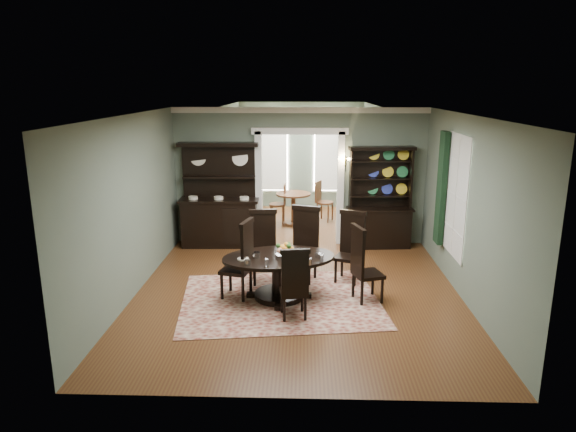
# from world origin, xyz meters

# --- Properties ---
(room) EXTENTS (5.51, 6.01, 3.01)m
(room) POSITION_xyz_m (0.00, 0.04, 1.58)
(room) COLOR brown
(room) RESTS_ON ground
(parlor) EXTENTS (3.51, 3.50, 3.01)m
(parlor) POSITION_xyz_m (0.00, 5.53, 1.52)
(parlor) COLOR brown
(parlor) RESTS_ON ground
(doorway_trim) EXTENTS (2.08, 0.25, 2.57)m
(doorway_trim) POSITION_xyz_m (0.00, 3.00, 1.62)
(doorway_trim) COLOR silver
(doorway_trim) RESTS_ON floor
(right_window) EXTENTS (0.15, 1.47, 2.12)m
(right_window) POSITION_xyz_m (2.69, 0.93, 1.60)
(right_window) COLOR white
(right_window) RESTS_ON wall_right
(wall_sconce) EXTENTS (0.27, 0.21, 0.21)m
(wall_sconce) POSITION_xyz_m (0.95, 2.85, 1.89)
(wall_sconce) COLOR gold
(wall_sconce) RESTS_ON back_wall_right
(rug) EXTENTS (3.51, 2.89, 0.01)m
(rug) POSITION_xyz_m (-0.27, -0.27, 0.01)
(rug) COLOR maroon
(rug) RESTS_ON floor
(dining_table) EXTENTS (2.06, 2.04, 0.73)m
(dining_table) POSITION_xyz_m (-0.30, -0.17, 0.51)
(dining_table) COLOR black
(dining_table) RESTS_ON rug
(centerpiece) EXTENTS (1.41, 0.91, 0.23)m
(centerpiece) POSITION_xyz_m (-0.22, -0.19, 0.80)
(centerpiece) COLOR silver
(centerpiece) RESTS_ON dining_table
(chair_far_left) EXTENTS (0.54, 0.52, 1.31)m
(chair_far_left) POSITION_xyz_m (-0.62, 0.65, 0.69)
(chair_far_left) COLOR black
(chair_far_left) RESTS_ON rug
(chair_far_mid) EXTENTS (0.62, 0.60, 1.35)m
(chair_far_mid) POSITION_xyz_m (0.12, 0.74, 0.71)
(chair_far_mid) COLOR black
(chair_far_mid) RESTS_ON rug
(chair_far_right) EXTENTS (0.61, 0.59, 1.28)m
(chair_far_right) POSITION_xyz_m (0.95, 0.73, 0.67)
(chair_far_right) COLOR black
(chair_far_right) RESTS_ON rug
(chair_end_left) EXTENTS (0.58, 0.59, 1.34)m
(chair_end_left) POSITION_xyz_m (-0.91, -0.16, 0.70)
(chair_end_left) COLOR black
(chair_end_left) RESTS_ON rug
(chair_end_right) EXTENTS (0.57, 0.59, 1.28)m
(chair_end_right) POSITION_xyz_m (1.06, -0.25, 0.67)
(chair_end_right) COLOR black
(chair_end_right) RESTS_ON rug
(chair_near) EXTENTS (0.48, 0.46, 1.15)m
(chair_near) POSITION_xyz_m (-0.03, -0.98, 0.60)
(chair_near) COLOR black
(chair_near) RESTS_ON rug
(sideboard) EXTENTS (1.74, 0.66, 2.27)m
(sideboard) POSITION_xyz_m (-1.75, 2.74, 0.79)
(sideboard) COLOR black
(sideboard) RESTS_ON floor
(welsh_dresser) EXTENTS (1.44, 0.63, 2.20)m
(welsh_dresser) POSITION_xyz_m (1.75, 2.76, 0.80)
(welsh_dresser) COLOR black
(welsh_dresser) RESTS_ON floor
(parlor_table) EXTENTS (0.88, 0.88, 0.81)m
(parlor_table) POSITION_xyz_m (-0.17, 4.52, 0.53)
(parlor_table) COLOR #572E18
(parlor_table) RESTS_ON parlor_floor
(parlor_chair_left) EXTENTS (0.44, 0.43, 1.02)m
(parlor_chair_left) POSITION_xyz_m (-0.51, 4.65, 0.55)
(parlor_chair_left) COLOR #572E18
(parlor_chair_left) RESTS_ON parlor_floor
(parlor_chair_right) EXTENTS (0.49, 0.48, 1.03)m
(parlor_chair_right) POSITION_xyz_m (0.58, 4.93, 0.55)
(parlor_chair_right) COLOR #572E18
(parlor_chair_right) RESTS_ON parlor_floor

